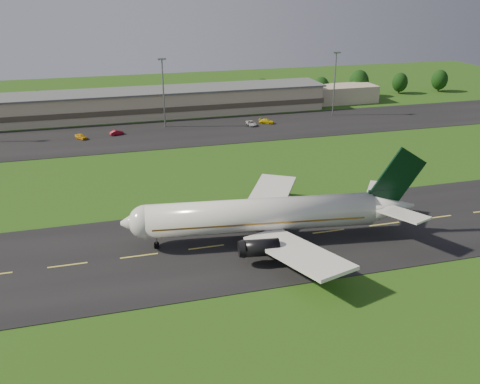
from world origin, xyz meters
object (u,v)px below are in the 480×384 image
object	(u,v)px
terminal	(162,103)
service_vehicle_d	(267,121)
light_mast_east	(335,76)
service_vehicle_b	(117,133)
airliner	(266,215)
light_mast_centre	(163,85)
service_vehicle_a	(81,136)
service_vehicle_c	(251,123)

from	to	relation	value
terminal	service_vehicle_d	world-z (taller)	terminal
light_mast_east	service_vehicle_b	bearing A→B (deg)	-175.60
terminal	airliner	bearing A→B (deg)	-87.68
light_mast_centre	service_vehicle_b	bearing A→B (deg)	-159.95
service_vehicle_a	service_vehicle_b	distance (m)	9.95
terminal	light_mast_east	world-z (taller)	light_mast_east
airliner	light_mast_east	world-z (taller)	light_mast_east
light_mast_centre	service_vehicle_c	world-z (taller)	light_mast_centre
terminal	service_vehicle_a	world-z (taller)	terminal
service_vehicle_c	service_vehicle_d	distance (m)	5.37
service_vehicle_c	service_vehicle_d	bearing A→B (deg)	7.09
terminal	service_vehicle_a	bearing A→B (deg)	-138.12
light_mast_centre	service_vehicle_b	world-z (taller)	light_mast_centre
service_vehicle_b	service_vehicle_c	world-z (taller)	service_vehicle_c
terminal	service_vehicle_a	xyz separation A→B (m)	(-25.90, -23.22, -3.18)
airliner	service_vehicle_b	xyz separation A→B (m)	(-19.99, 74.75, -3.92)
terminal	light_mast_east	size ratio (longest dim) A/B	7.13
light_mast_east	service_vehicle_c	world-z (taller)	light_mast_east
terminal	service_vehicle_a	size ratio (longest dim) A/B	34.89
service_vehicle_a	service_vehicle_c	world-z (taller)	service_vehicle_a
light_mast_east	service_vehicle_a	xyz separation A→B (m)	(-79.50, -7.04, -11.93)
service_vehicle_c	service_vehicle_a	bearing A→B (deg)	178.00
light_mast_centre	service_vehicle_a	world-z (taller)	light_mast_centre
light_mast_east	service_vehicle_a	distance (m)	80.69
airliner	service_vehicle_d	distance (m)	79.72
light_mast_east	service_vehicle_b	distance (m)	70.92
terminal	light_mast_east	xyz separation A→B (m)	(53.60, -16.18, 8.75)
light_mast_centre	airliner	bearing A→B (deg)	-86.21
light_mast_centre	service_vehicle_a	size ratio (longest dim) A/B	4.90
service_vehicle_c	light_mast_east	bearing A→B (deg)	7.21
airliner	service_vehicle_d	world-z (taller)	airliner
service_vehicle_c	service_vehicle_d	size ratio (longest dim) A/B	1.01
light_mast_centre	service_vehicle_c	xyz separation A→B (m)	(25.43, -5.65, -11.97)
terminal	service_vehicle_d	xyz separation A→B (m)	(29.30, -20.83, -3.20)
airliner	light_mast_centre	world-z (taller)	light_mast_centre
service_vehicle_b	light_mast_east	bearing A→B (deg)	-104.07
service_vehicle_b	service_vehicle_c	bearing A→B (deg)	-108.88
service_vehicle_a	service_vehicle_d	world-z (taller)	service_vehicle_a
airliner	service_vehicle_a	size ratio (longest dim) A/B	12.31
airliner	service_vehicle_d	size ratio (longest dim) A/B	10.73
terminal	service_vehicle_c	xyz separation A→B (m)	(24.03, -21.83, -3.22)
light_mast_east	service_vehicle_c	distance (m)	32.39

